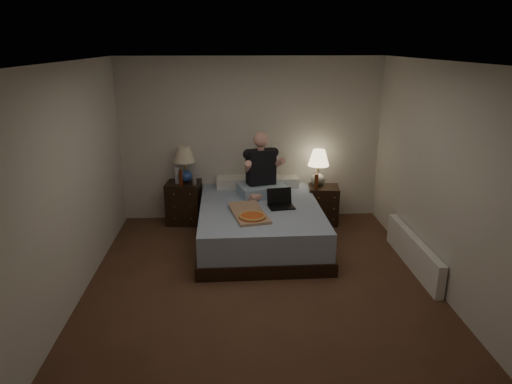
{
  "coord_description": "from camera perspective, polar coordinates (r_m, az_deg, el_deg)",
  "views": [
    {
      "loc": [
        -0.32,
        -4.66,
        2.68
      ],
      "look_at": [
        0.0,
        0.9,
        0.85
      ],
      "focal_mm": 32.0,
      "sensor_mm": 36.0,
      "label": 1
    }
  ],
  "objects": [
    {
      "name": "wall_front",
      "position": [
        2.82,
        3.76,
        -12.31
      ],
      "size": [
        4.0,
        0.0,
        2.5
      ],
      "primitive_type": "cube",
      "rotation": [
        -1.57,
        0.0,
        0.0
      ],
      "color": "silver",
      "rests_on": "ground"
    },
    {
      "name": "radiator",
      "position": [
        6.05,
        19.04,
        -7.11
      ],
      "size": [
        0.1,
        1.6,
        0.4
      ],
      "primitive_type": "cube",
      "color": "white",
      "rests_on": "floor"
    },
    {
      "name": "beer_bottle_right",
      "position": [
        6.89,
        7.55,
        1.32
      ],
      "size": [
        0.06,
        0.06,
        0.23
      ],
      "primitive_type": "cylinder",
      "color": "#5C270D",
      "rests_on": "nightstand_right"
    },
    {
      "name": "person",
      "position": [
        6.56,
        0.76,
        3.45
      ],
      "size": [
        0.77,
        0.68,
        0.93
      ],
      "primitive_type": null,
      "rotation": [
        0.0,
        0.0,
        0.27
      ],
      "color": "black",
      "rests_on": "bed"
    },
    {
      "name": "floor",
      "position": [
        5.39,
        0.56,
        -11.65
      ],
      "size": [
        4.0,
        4.5,
        0.0
      ],
      "primitive_type": "cube",
      "color": "brown",
      "rests_on": "ground"
    },
    {
      "name": "wall_left",
      "position": [
        5.16,
        -22.15,
        0.7
      ],
      "size": [
        0.0,
        4.5,
        2.5
      ],
      "primitive_type": "cube",
      "rotation": [
        1.57,
        0.0,
        1.57
      ],
      "color": "silver",
      "rests_on": "ground"
    },
    {
      "name": "nightstand_left",
      "position": [
        7.15,
        -8.98,
        -1.27
      ],
      "size": [
        0.54,
        0.5,
        0.65
      ],
      "primitive_type": "cube",
      "rotation": [
        0.0,
        0.0,
        -0.11
      ],
      "color": "black",
      "rests_on": "floor"
    },
    {
      "name": "beer_bottle_left",
      "position": [
        6.88,
        -9.38,
        1.76
      ],
      "size": [
        0.06,
        0.06,
        0.23
      ],
      "primitive_type": "cylinder",
      "color": "#551D0C",
      "rests_on": "nightstand_left"
    },
    {
      "name": "bed",
      "position": [
        6.39,
        0.47,
        -3.94
      ],
      "size": [
        1.67,
        2.21,
        0.55
      ],
      "primitive_type": "cube",
      "rotation": [
        0.0,
        0.0,
        0.01
      ],
      "color": "#5170A2",
      "rests_on": "floor"
    },
    {
      "name": "ceiling",
      "position": [
        4.68,
        0.66,
        15.97
      ],
      "size": [
        4.0,
        4.5,
        0.0
      ],
      "primitive_type": "cube",
      "rotation": [
        3.14,
        0.0,
        0.0
      ],
      "color": "white",
      "rests_on": "ground"
    },
    {
      "name": "nightstand_right",
      "position": [
        7.14,
        8.4,
        -1.57
      ],
      "size": [
        0.5,
        0.46,
        0.58
      ],
      "primitive_type": "cube",
      "rotation": [
        0.0,
        0.0,
        -0.13
      ],
      "color": "black",
      "rests_on": "floor"
    },
    {
      "name": "lamp_left",
      "position": [
        6.97,
        -8.91,
        3.43
      ],
      "size": [
        0.36,
        0.36,
        0.56
      ],
      "primitive_type": null,
      "rotation": [
        0.0,
        0.0,
        0.14
      ],
      "color": "#284592",
      "rests_on": "nightstand_left"
    },
    {
      "name": "wall_right",
      "position": [
        5.4,
        22.29,
        1.43
      ],
      "size": [
        0.0,
        4.5,
        2.5
      ],
      "primitive_type": "cube",
      "rotation": [
        1.57,
        0.0,
        -1.57
      ],
      "color": "silver",
      "rests_on": "ground"
    },
    {
      "name": "laptop",
      "position": [
        6.17,
        3.2,
        -0.91
      ],
      "size": [
        0.38,
        0.33,
        0.24
      ],
      "primitive_type": null,
      "rotation": [
        0.0,
        0.0,
        0.15
      ],
      "color": "black",
      "rests_on": "bed"
    },
    {
      "name": "wall_back",
      "position": [
        7.07,
        -0.63,
        6.51
      ],
      "size": [
        4.0,
        0.0,
        2.5
      ],
      "primitive_type": "cube",
      "rotation": [
        1.57,
        0.0,
        0.0
      ],
      "color": "silver",
      "rests_on": "ground"
    },
    {
      "name": "lamp_right",
      "position": [
        7.01,
        7.79,
        3.01
      ],
      "size": [
        0.35,
        0.35,
        0.56
      ],
      "primitive_type": null,
      "rotation": [
        0.0,
        0.0,
        -0.1
      ],
      "color": "gray",
      "rests_on": "nightstand_right"
    },
    {
      "name": "water_bottle",
      "position": [
        6.98,
        -9.84,
        2.08
      ],
      "size": [
        0.07,
        0.07,
        0.25
      ],
      "primitive_type": "cylinder",
      "color": "silver",
      "rests_on": "nightstand_left"
    },
    {
      "name": "pizza_box",
      "position": [
        5.75,
        -0.46,
        -3.16
      ],
      "size": [
        0.55,
        0.83,
        0.08
      ],
      "primitive_type": null,
      "rotation": [
        0.0,
        0.0,
        0.2
      ],
      "color": "tan",
      "rests_on": "bed"
    },
    {
      "name": "soda_can",
      "position": [
        6.89,
        -7.74,
        1.31
      ],
      "size": [
        0.07,
        0.07,
        0.1
      ],
      "primitive_type": "cylinder",
      "color": "#B4B5B0",
      "rests_on": "nightstand_left"
    }
  ]
}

